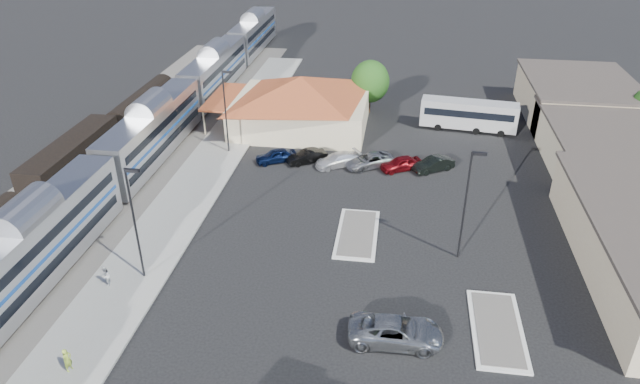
# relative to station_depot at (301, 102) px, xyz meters

# --- Properties ---
(ground) EXTENTS (280.00, 280.00, 0.00)m
(ground) POSITION_rel_station_depot_xyz_m (4.56, -24.00, -3.13)
(ground) COLOR black
(ground) RESTS_ON ground
(railbed) EXTENTS (16.00, 100.00, 0.12)m
(railbed) POSITION_rel_station_depot_xyz_m (-16.44, -16.00, -3.07)
(railbed) COLOR #4C4944
(railbed) RESTS_ON ground
(platform) EXTENTS (5.50, 92.00, 0.18)m
(platform) POSITION_rel_station_depot_xyz_m (-7.44, -18.00, -3.04)
(platform) COLOR gray
(platform) RESTS_ON ground
(passenger_train) EXTENTS (3.00, 104.00, 5.55)m
(passenger_train) POSITION_rel_station_depot_xyz_m (-13.44, -10.64, -0.26)
(passenger_train) COLOR silver
(passenger_train) RESTS_ON ground
(freight_cars) EXTENTS (2.80, 46.00, 4.00)m
(freight_cars) POSITION_rel_station_depot_xyz_m (-19.44, -16.02, -1.21)
(freight_cars) COLOR black
(freight_cars) RESTS_ON ground
(station_depot) EXTENTS (18.35, 12.24, 6.20)m
(station_depot) POSITION_rel_station_depot_xyz_m (0.00, 0.00, 0.00)
(station_depot) COLOR beige
(station_depot) RESTS_ON ground
(buildings_east) EXTENTS (14.40, 51.40, 4.80)m
(buildings_east) POSITION_rel_station_depot_xyz_m (32.56, -9.72, -0.86)
(buildings_east) COLOR #C6B28C
(buildings_east) RESTS_ON ground
(traffic_island_south) EXTENTS (3.30, 7.50, 0.21)m
(traffic_island_south) POSITION_rel_station_depot_xyz_m (8.56, -22.00, -3.03)
(traffic_island_south) COLOR silver
(traffic_island_south) RESTS_ON ground
(traffic_island_north) EXTENTS (3.30, 7.50, 0.21)m
(traffic_island_north) POSITION_rel_station_depot_xyz_m (18.56, -32.00, -3.03)
(traffic_island_north) COLOR silver
(traffic_island_north) RESTS_ON ground
(lamp_plat_s) EXTENTS (1.08, 0.25, 9.00)m
(lamp_plat_s) POSITION_rel_station_depot_xyz_m (-6.34, -30.00, 2.21)
(lamp_plat_s) COLOR black
(lamp_plat_s) RESTS_ON ground
(lamp_plat_n) EXTENTS (1.08, 0.25, 9.00)m
(lamp_plat_n) POSITION_rel_station_depot_xyz_m (-6.34, -8.00, 2.21)
(lamp_plat_n) COLOR black
(lamp_plat_n) RESTS_ON ground
(lamp_lot) EXTENTS (1.08, 0.25, 9.00)m
(lamp_lot) POSITION_rel_station_depot_xyz_m (16.66, -24.00, 2.21)
(lamp_lot) COLOR black
(lamp_lot) RESTS_ON ground
(tree_depot) EXTENTS (4.71, 4.71, 6.63)m
(tree_depot) POSITION_rel_station_depot_xyz_m (7.56, 6.00, 0.89)
(tree_depot) COLOR #382314
(tree_depot) RESTS_ON ground
(suv) EXTENTS (6.10, 2.93, 1.67)m
(suv) POSITION_rel_station_depot_xyz_m (12.04, -33.98, -2.29)
(suv) COLOR #9A9DA1
(suv) RESTS_ON ground
(coach_bus) EXTENTS (11.04, 3.62, 3.48)m
(coach_bus) POSITION_rel_station_depot_xyz_m (19.26, 2.04, -1.13)
(coach_bus) COLOR silver
(coach_bus) RESTS_ON ground
(person_a) EXTENTS (0.51, 0.66, 1.59)m
(person_a) POSITION_rel_station_depot_xyz_m (-7.03, -39.35, -2.15)
(person_a) COLOR #A3C13C
(person_a) RESTS_ON platform
(person_b) EXTENTS (0.78, 0.91, 1.60)m
(person_b) POSITION_rel_station_depot_xyz_m (-8.62, -31.45, -2.15)
(person_b) COLOR silver
(person_b) RESTS_ON platform
(parked_car_a) EXTENTS (4.49, 3.40, 1.42)m
(parked_car_a) POSITION_rel_station_depot_xyz_m (-0.96, -9.54, -2.42)
(parked_car_a) COLOR #0C183E
(parked_car_a) RESTS_ON ground
(parked_car_b) EXTENTS (4.33, 3.36, 1.37)m
(parked_car_b) POSITION_rel_station_depot_xyz_m (2.24, -9.24, -2.44)
(parked_car_b) COLOR black
(parked_car_b) RESTS_ON ground
(parked_car_c) EXTENTS (5.01, 4.14, 1.37)m
(parked_car_c) POSITION_rel_station_depot_xyz_m (5.44, -9.54, -2.45)
(parked_car_c) COLOR silver
(parked_car_c) RESTS_ON ground
(parked_car_d) EXTENTS (5.57, 4.49, 1.41)m
(parked_car_d) POSITION_rel_station_depot_xyz_m (8.64, -9.24, -2.43)
(parked_car_d) COLOR gray
(parked_car_d) RESTS_ON ground
(parked_car_e) EXTENTS (4.50, 3.43, 1.43)m
(parked_car_e) POSITION_rel_station_depot_xyz_m (11.84, -9.54, -2.42)
(parked_car_e) COLOR maroon
(parked_car_e) RESTS_ON ground
(parked_car_f) EXTENTS (4.42, 3.60, 1.42)m
(parked_car_f) POSITION_rel_station_depot_xyz_m (15.04, -9.24, -2.42)
(parked_car_f) COLOR black
(parked_car_f) RESTS_ON ground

